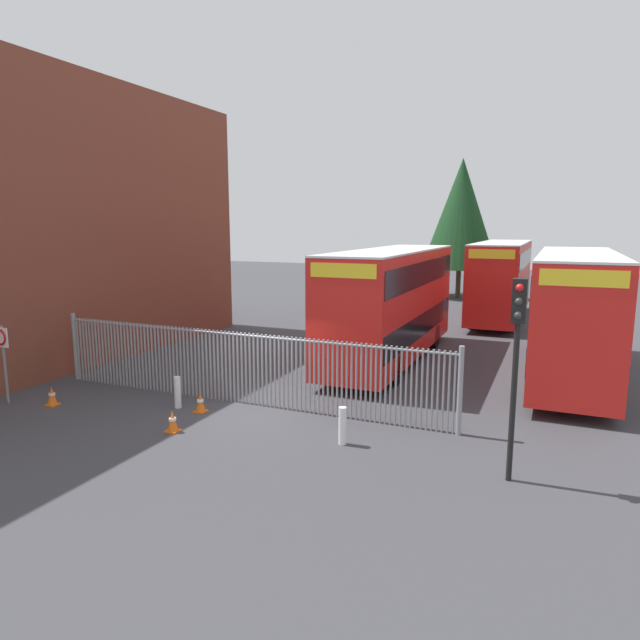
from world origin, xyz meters
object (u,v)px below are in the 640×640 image
at_px(speed_limit_sign_post, 2,346).
at_px(double_decker_bus_behind_fence_right, 501,278).
at_px(traffic_cone_by_gate, 200,402).
at_px(traffic_light_kerbside, 517,343).
at_px(bollard_near_left, 178,392).
at_px(double_decker_bus_near_gate, 575,310).
at_px(bollard_center_front, 343,426).
at_px(double_decker_bus_behind_fence_left, 392,300).
at_px(traffic_cone_mid_forecourt, 173,421).
at_px(traffic_cone_near_kerb, 52,396).

bearing_deg(speed_limit_sign_post, double_decker_bus_behind_fence_right, 60.68).
relative_size(traffic_cone_by_gate, traffic_light_kerbside, 0.14).
relative_size(bollard_near_left, speed_limit_sign_post, 0.40).
relative_size(bollard_near_left, traffic_cone_by_gate, 1.61).
bearing_deg(traffic_light_kerbside, double_decker_bus_near_gate, 82.31).
bearing_deg(double_decker_bus_behind_fence_right, bollard_center_front, -94.56).
bearing_deg(double_decker_bus_near_gate, double_decker_bus_behind_fence_right, 107.18).
height_order(double_decker_bus_behind_fence_right, traffic_light_kerbside, double_decker_bus_behind_fence_right).
distance_m(bollard_center_front, speed_limit_sign_post, 10.67).
distance_m(double_decker_bus_behind_fence_left, bollard_near_left, 9.37).
bearing_deg(double_decker_bus_near_gate, traffic_cone_mid_forecourt, -133.81).
xyz_separation_m(double_decker_bus_behind_fence_right, speed_limit_sign_post, (-12.18, -21.69, -0.65)).
bearing_deg(double_decker_bus_near_gate, traffic_cone_near_kerb, -145.91).
height_order(bollard_near_left, traffic_cone_near_kerb, bollard_near_left).
distance_m(traffic_cone_by_gate, traffic_cone_near_kerb, 4.63).
bearing_deg(traffic_cone_mid_forecourt, double_decker_bus_behind_fence_right, 74.41).
bearing_deg(double_decker_bus_near_gate, bollard_near_left, -141.95).
relative_size(speed_limit_sign_post, traffic_light_kerbside, 0.56).
bearing_deg(bollard_center_front, traffic_cone_mid_forecourt, -167.23).
bearing_deg(traffic_cone_by_gate, traffic_light_kerbside, -6.86).
xyz_separation_m(traffic_cone_by_gate, traffic_cone_near_kerb, (-4.46, -1.26, 0.00)).
height_order(double_decker_bus_near_gate, traffic_cone_mid_forecourt, double_decker_bus_near_gate).
bearing_deg(bollard_center_front, double_decker_bus_behind_fence_right, 85.44).
relative_size(double_decker_bus_near_gate, double_decker_bus_behind_fence_left, 1.00).
xyz_separation_m(bollard_center_front, traffic_cone_mid_forecourt, (-4.38, -0.99, -0.19)).
height_order(traffic_cone_mid_forecourt, traffic_light_kerbside, traffic_light_kerbside).
height_order(double_decker_bus_behind_fence_right, speed_limit_sign_post, double_decker_bus_behind_fence_right).
bearing_deg(double_decker_bus_behind_fence_right, traffic_cone_mid_forecourt, -105.59).
xyz_separation_m(bollard_near_left, traffic_cone_near_kerb, (-3.62, -1.32, -0.19)).
height_order(double_decker_bus_behind_fence_left, bollard_center_front, double_decker_bus_behind_fence_left).
distance_m(double_decker_bus_behind_fence_left, traffic_cone_mid_forecourt, 10.49).
height_order(traffic_cone_by_gate, traffic_light_kerbside, traffic_light_kerbside).
bearing_deg(traffic_cone_near_kerb, double_decker_bus_behind_fence_left, 50.73).
height_order(traffic_cone_near_kerb, speed_limit_sign_post, speed_limit_sign_post).
height_order(double_decker_bus_near_gate, bollard_center_front, double_decker_bus_near_gate).
bearing_deg(traffic_cone_near_kerb, bollard_near_left, 19.98).
bearing_deg(traffic_cone_mid_forecourt, traffic_light_kerbside, 3.80).
bearing_deg(double_decker_bus_behind_fence_left, speed_limit_sign_post, -132.91).
bearing_deg(double_decker_bus_behind_fence_right, traffic_light_kerbside, -83.75).
height_order(bollard_center_front, traffic_light_kerbside, traffic_light_kerbside).
relative_size(double_decker_bus_behind_fence_right, traffic_light_kerbside, 2.51).
xyz_separation_m(double_decker_bus_behind_fence_right, traffic_cone_by_gate, (-6.29, -20.02, -2.13)).
bearing_deg(traffic_cone_mid_forecourt, bollard_center_front, 12.77).
bearing_deg(traffic_light_kerbside, bollard_near_left, 173.43).
height_order(bollard_near_left, speed_limit_sign_post, speed_limit_sign_post).
bearing_deg(double_decker_bus_behind_fence_left, double_decker_bus_behind_fence_right, 75.80).
height_order(bollard_center_front, speed_limit_sign_post, speed_limit_sign_post).
xyz_separation_m(double_decker_bus_near_gate, traffic_cone_near_kerb, (-14.33, -9.70, -2.13)).
distance_m(bollard_near_left, speed_limit_sign_post, 5.50).
bearing_deg(bollard_center_front, double_decker_bus_near_gate, 59.92).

